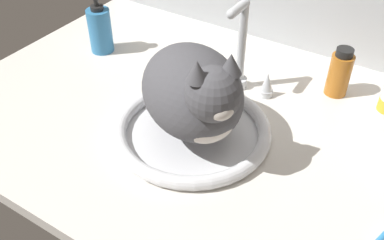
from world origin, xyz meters
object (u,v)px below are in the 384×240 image
sink_basin (192,130)px  faucet (240,57)px  soap_pump_bottle (100,29)px  amber_bottle (340,73)px  cat (195,93)px

sink_basin → faucet: 21.93cm
faucet → soap_pump_bottle: faucet is taller
amber_bottle → sink_basin: bearing=-123.8°
faucet → amber_bottle: faucet is taller
soap_pump_bottle → faucet: bearing=5.6°
sink_basin → soap_pump_bottle: (-39.64, 16.88, 5.08)cm
sink_basin → cat: 10.78cm
faucet → soap_pump_bottle: size_ratio=1.35×
soap_pump_bottle → amber_bottle: (60.45, 14.26, -0.75)cm
soap_pump_bottle → cat: bearing=-23.5°
cat → amber_bottle: bearing=58.6°
soap_pump_bottle → sink_basin: bearing=-23.1°
sink_basin → amber_bottle: size_ratio=2.79×
amber_bottle → faucet: bearing=-153.5°
sink_basin → soap_pump_bottle: bearing=156.9°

